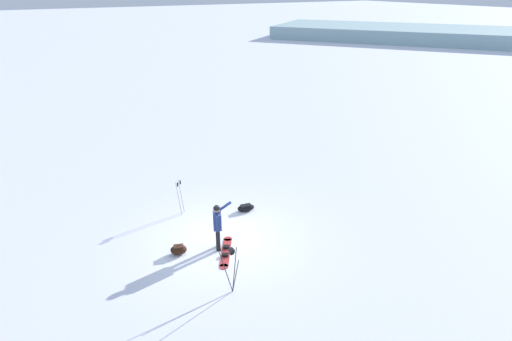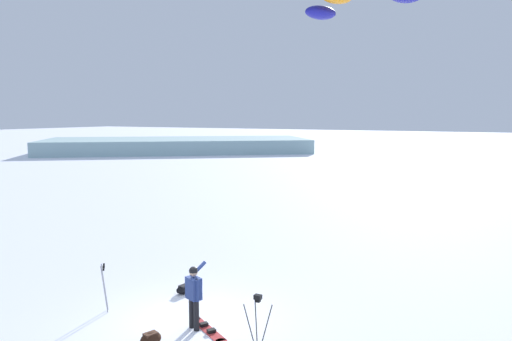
{
  "view_description": "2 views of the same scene",
  "coord_description": "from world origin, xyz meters",
  "px_view_note": "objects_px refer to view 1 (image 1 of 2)",
  "views": [
    {
      "loc": [
        5.08,
        10.83,
        7.98
      ],
      "look_at": [
        -0.94,
        0.53,
        2.59
      ],
      "focal_mm": 29.27,
      "sensor_mm": 36.0,
      "label": 1
    },
    {
      "loc": [
        10.27,
        7.33,
        5.37
      ],
      "look_at": [
        -1.8,
        0.93,
        3.82
      ],
      "focal_mm": 35.1,
      "sensor_mm": 36.0,
      "label": 2
    }
  ],
  "objects_px": {
    "snowboarder": "(218,223)",
    "ski_poles": "(180,193)",
    "gear_bag_large": "(179,249)",
    "camera_tripod": "(232,262)",
    "snowboard": "(226,252)",
    "gear_bag_small": "(246,208)"
  },
  "relations": [
    {
      "from": "ski_poles",
      "to": "gear_bag_small",
      "type": "bearing_deg",
      "value": 153.64
    },
    {
      "from": "ski_poles",
      "to": "snowboard",
      "type": "bearing_deg",
      "value": 96.06
    },
    {
      "from": "ski_poles",
      "to": "gear_bag_large",
      "type": "bearing_deg",
      "value": 67.39
    },
    {
      "from": "snowboarder",
      "to": "ski_poles",
      "type": "xyz_separation_m",
      "value": [
        0.23,
        -2.8,
        -0.11
      ]
    },
    {
      "from": "snowboarder",
      "to": "gear_bag_large",
      "type": "relative_size",
      "value": 2.68
    },
    {
      "from": "snowboarder",
      "to": "gear_bag_large",
      "type": "distance_m",
      "value": 1.52
    },
    {
      "from": "gear_bag_small",
      "to": "ski_poles",
      "type": "xyz_separation_m",
      "value": [
        2.2,
        -1.09,
        0.72
      ]
    },
    {
      "from": "gear_bag_small",
      "to": "ski_poles",
      "type": "distance_m",
      "value": 2.56
    },
    {
      "from": "camera_tripod",
      "to": "gear_bag_large",
      "type": "bearing_deg",
      "value": -74.6
    },
    {
      "from": "camera_tripod",
      "to": "ski_poles",
      "type": "bearing_deg",
      "value": -93.95
    },
    {
      "from": "gear_bag_small",
      "to": "ski_poles",
      "type": "height_order",
      "value": "ski_poles"
    },
    {
      "from": "snowboarder",
      "to": "camera_tripod",
      "type": "height_order",
      "value": "snowboarder"
    },
    {
      "from": "snowboard",
      "to": "gear_bag_small",
      "type": "distance_m",
      "value": 2.76
    },
    {
      "from": "camera_tripod",
      "to": "gear_bag_small",
      "type": "xyz_separation_m",
      "value": [
        -2.53,
        -3.8,
        -0.89
      ]
    },
    {
      "from": "gear_bag_large",
      "to": "camera_tripod",
      "type": "bearing_deg",
      "value": 105.4
    },
    {
      "from": "camera_tripod",
      "to": "gear_bag_small",
      "type": "height_order",
      "value": "camera_tripod"
    },
    {
      "from": "snowboarder",
      "to": "ski_poles",
      "type": "distance_m",
      "value": 2.81
    },
    {
      "from": "gear_bag_large",
      "to": "ski_poles",
      "type": "xyz_separation_m",
      "value": [
        -1.01,
        -2.43,
        0.69
      ]
    },
    {
      "from": "gear_bag_large",
      "to": "ski_poles",
      "type": "bearing_deg",
      "value": -112.61
    },
    {
      "from": "snowboarder",
      "to": "camera_tripod",
      "type": "relative_size",
      "value": 1.13
    },
    {
      "from": "gear_bag_large",
      "to": "gear_bag_small",
      "type": "xyz_separation_m",
      "value": [
        -3.21,
        -1.34,
        -0.03
      ]
    },
    {
      "from": "snowboarder",
      "to": "gear_bag_large",
      "type": "xyz_separation_m",
      "value": [
        1.24,
        -0.36,
        -0.8
      ]
    }
  ]
}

